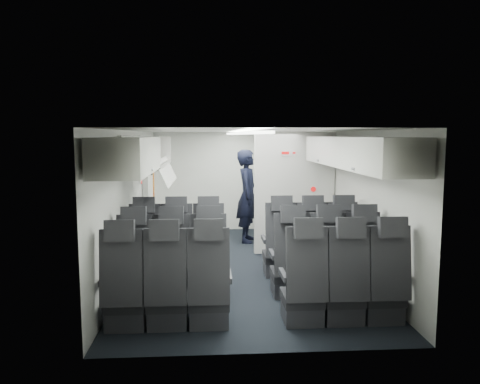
{
  "coord_description": "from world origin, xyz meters",
  "views": [
    {
      "loc": [
        -0.51,
        -7.24,
        2.08
      ],
      "look_at": [
        0.0,
        0.4,
        1.15
      ],
      "focal_mm": 35.0,
      "sensor_mm": 36.0,
      "label": 1
    }
  ],
  "objects": [
    {
      "name": "seat_row_rear",
      "position": [
        -0.0,
        -2.33,
        0.4
      ],
      "size": [
        3.33,
        0.56,
        1.24
      ],
      "color": "#262629",
      "rests_on": "cabin_shell"
    },
    {
      "name": "bulkhead_partition",
      "position": [
        0.98,
        0.8,
        1.08
      ],
      "size": [
        1.4,
        0.15,
        2.13
      ],
      "color": "silver",
      "rests_on": "cabin_shell"
    },
    {
      "name": "cabin_shell",
      "position": [
        0.0,
        0.0,
        1.12
      ],
      "size": [
        3.41,
        6.01,
        2.16
      ],
      "color": "black",
      "rests_on": "ground"
    },
    {
      "name": "overhead_bin_left_front_open",
      "position": [
        -1.44,
        -0.25,
        1.74
      ],
      "size": [
        0.64,
        1.7,
        0.72
      ],
      "color": "#9E9E93",
      "rests_on": "cabin_shell"
    },
    {
      "name": "overhead_bin_left_rear",
      "position": [
        -1.4,
        -2.0,
        1.86
      ],
      "size": [
        0.53,
        1.8,
        0.4
      ],
      "color": "silver",
      "rests_on": "cabin_shell"
    },
    {
      "name": "flight_attendant",
      "position": [
        0.24,
        1.77,
        0.9
      ],
      "size": [
        0.55,
        0.73,
        1.81
      ],
      "primitive_type": "imported",
      "rotation": [
        0.0,
        0.0,
        1.38
      ],
      "color": "black",
      "rests_on": "ground"
    },
    {
      "name": "carry_on_bag",
      "position": [
        -1.43,
        -0.44,
        1.78
      ],
      "size": [
        0.46,
        0.38,
        0.23
      ],
      "primitive_type": "cube",
      "rotation": [
        0.0,
        0.0,
        0.33
      ],
      "color": "black",
      "rests_on": "overhead_bin_left_front_open"
    },
    {
      "name": "overhead_bin_right_rear",
      "position": [
        1.4,
        -2.0,
        1.86
      ],
      "size": [
        0.53,
        1.8,
        0.4
      ],
      "color": "silver",
      "rests_on": "cabin_shell"
    },
    {
      "name": "galley_unit",
      "position": [
        0.95,
        2.72,
        0.95
      ],
      "size": [
        0.85,
        0.52,
        1.9
      ],
      "color": "#939399",
      "rests_on": "cabin_shell"
    },
    {
      "name": "overhead_bin_right_front",
      "position": [
        1.4,
        -0.25,
        1.86
      ],
      "size": [
        0.53,
        1.7,
        0.4
      ],
      "color": "silver",
      "rests_on": "cabin_shell"
    },
    {
      "name": "papers",
      "position": [
        0.43,
        1.72,
        1.03
      ],
      "size": [
        0.19,
        0.04,
        0.13
      ],
      "primitive_type": "cube",
      "rotation": [
        0.0,
        0.0,
        -0.13
      ],
      "color": "white",
      "rests_on": "flight_attendant"
    },
    {
      "name": "seat_row_front",
      "position": [
        -0.0,
        -0.53,
        0.4
      ],
      "size": [
        3.33,
        0.56,
        1.24
      ],
      "color": "#262629",
      "rests_on": "cabin_shell"
    },
    {
      "name": "seat_row_mid",
      "position": [
        -0.0,
        -1.43,
        0.4
      ],
      "size": [
        3.33,
        0.56,
        1.24
      ],
      "color": "#262629",
      "rests_on": "cabin_shell"
    },
    {
      "name": "boarding_door",
      "position": [
        -1.64,
        1.55,
        0.95
      ],
      "size": [
        0.12,
        1.27,
        1.86
      ],
      "color": "silver",
      "rests_on": "cabin_shell"
    }
  ]
}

